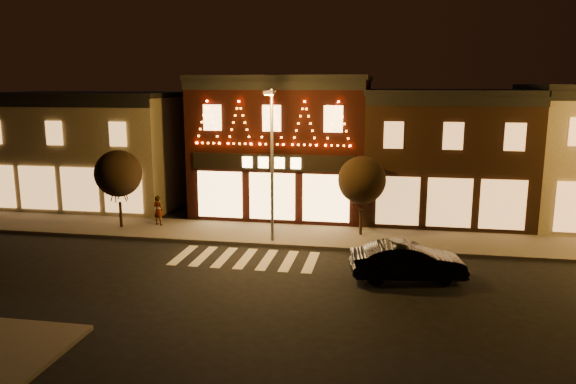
# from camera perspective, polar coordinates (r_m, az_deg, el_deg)

# --- Properties ---
(ground) EXTENTS (120.00, 120.00, 0.00)m
(ground) POSITION_cam_1_polar(r_m,az_deg,el_deg) (21.56, -7.15, -10.15)
(ground) COLOR black
(ground) RESTS_ON ground
(sidewalk_far) EXTENTS (44.00, 4.00, 0.15)m
(sidewalk_far) POSITION_cam_1_polar(r_m,az_deg,el_deg) (28.52, 1.49, -4.57)
(sidewalk_far) COLOR #47423D
(sidewalk_far) RESTS_ON ground
(building_left) EXTENTS (12.20, 8.28, 7.30)m
(building_left) POSITION_cam_1_polar(r_m,az_deg,el_deg) (38.48, -19.74, 4.33)
(building_left) COLOR #716750
(building_left) RESTS_ON ground
(building_pulp) EXTENTS (10.20, 8.34, 8.30)m
(building_pulp) POSITION_cam_1_polar(r_m,az_deg,el_deg) (33.88, -0.29, 4.99)
(building_pulp) COLOR black
(building_pulp) RESTS_ON ground
(building_right_a) EXTENTS (9.20, 8.28, 7.50)m
(building_right_a) POSITION_cam_1_polar(r_m,az_deg,el_deg) (33.55, 15.92, 3.82)
(building_right_a) COLOR black
(building_right_a) RESTS_ON ground
(streetlamp_mid) EXTENTS (0.51, 1.71, 7.43)m
(streetlamp_mid) POSITION_cam_1_polar(r_m,az_deg,el_deg) (26.29, -1.72, 3.96)
(streetlamp_mid) COLOR #59595E
(streetlamp_mid) RESTS_ON sidewalk_far
(tree_left) EXTENTS (2.51, 2.51, 4.20)m
(tree_left) POSITION_cam_1_polar(r_m,az_deg,el_deg) (30.75, -17.26, 1.84)
(tree_left) COLOR black
(tree_left) RESTS_ON sidewalk_far
(tree_right) EXTENTS (2.44, 2.44, 4.08)m
(tree_right) POSITION_cam_1_polar(r_m,az_deg,el_deg) (28.09, 7.70, 1.23)
(tree_right) COLOR black
(tree_right) RESTS_ON sidewalk_far
(dark_sedan) EXTENTS (4.80, 2.37, 1.51)m
(dark_sedan) POSITION_cam_1_polar(r_m,az_deg,el_deg) (22.87, 12.35, -7.05)
(dark_sedan) COLOR black
(dark_sedan) RESTS_ON ground
(pedestrian) EXTENTS (0.69, 0.55, 1.64)m
(pedestrian) POSITION_cam_1_polar(r_m,az_deg,el_deg) (31.03, -13.36, -1.87)
(pedestrian) COLOR gray
(pedestrian) RESTS_ON sidewalk_far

